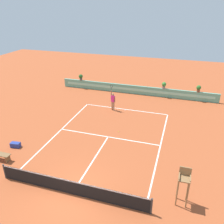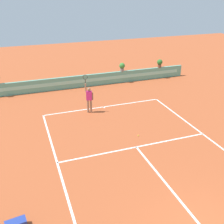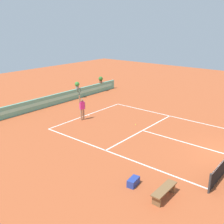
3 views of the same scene
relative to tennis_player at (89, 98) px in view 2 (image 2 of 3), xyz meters
The scene contains 7 objects.
ground_plane 5.58m from the tennis_player, 77.89° to the right, with size 60.00×60.00×0.00m, color #A84C28.
court_lines 4.89m from the tennis_player, 76.08° to the right, with size 8.32×11.94×0.01m.
back_wall_barrier 5.19m from the tennis_player, 77.13° to the left, with size 18.00×0.21×1.00m.
tennis_player is the anchor object (origin of this frame).
tennis_ball_near_baseline 4.43m from the tennis_player, 66.41° to the right, with size 0.07×0.07×0.07m, color #CCE033.
potted_plant_right 6.63m from the tennis_player, 49.55° to the left, with size 0.48×0.48×0.72m.
potted_plant_far_right 9.38m from the tennis_player, 32.50° to the left, with size 0.48×0.48×0.72m.
Camera 2 is at (-5.23, -4.44, 7.58)m, focal length 43.35 mm.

